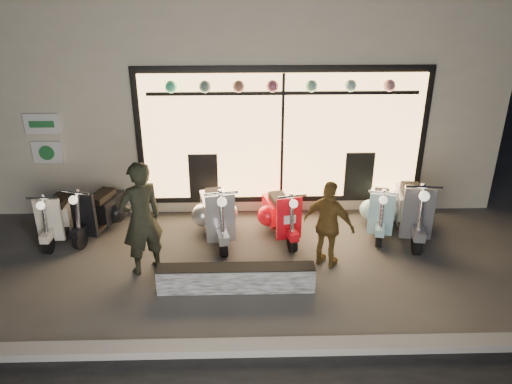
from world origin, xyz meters
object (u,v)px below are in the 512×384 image
scooter_silver (216,212)px  woman (329,225)px  graffiti_barrier (236,278)px  man (141,219)px  scooter_red (280,213)px

scooter_silver → woman: size_ratio=1.06×
graffiti_barrier → woman: (1.47, 0.65, 0.53)m
scooter_silver → man: 1.67m
man → woman: size_ratio=1.27×
graffiti_barrier → woman: bearing=23.9°
scooter_red → scooter_silver: bearing=168.5°
man → scooter_silver: bearing=-168.7°
woman → graffiti_barrier: bearing=57.0°
scooter_red → woman: woman is taller
woman → scooter_silver: bearing=2.6°
scooter_red → man: man is taller
scooter_red → woman: (0.69, -1.12, 0.34)m
man → scooter_red: bearing=172.3°
man → woman: man is taller
scooter_red → graffiti_barrier: bearing=-126.9°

